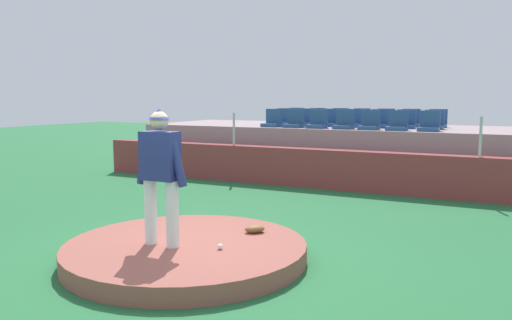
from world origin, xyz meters
TOP-DOWN VIEW (x-y plane):
  - ground_plane at (0.00, 0.00)m, footprint 60.00×60.00m
  - pitchers_mound at (0.00, 0.00)m, footprint 3.30×3.30m
  - pitcher at (-0.22, -0.24)m, footprint 0.79×0.28m
  - baseball at (0.58, -0.06)m, footprint 0.07×0.07m
  - fielding_glove at (0.61, 0.88)m, footprint 0.35×0.35m
  - brick_barrier at (0.00, 6.13)m, footprint 13.31×0.40m
  - fence_post_left at (-2.64, 6.13)m, footprint 0.06×0.06m
  - fence_post_right at (3.34, 6.13)m, footprint 0.06×0.06m
  - bleacher_platform at (0.00, 8.63)m, footprint 12.21×3.70m
  - stadium_chair_0 at (-2.07, 7.34)m, footprint 0.48×0.44m
  - stadium_chair_1 at (-1.39, 7.30)m, footprint 0.48×0.44m
  - stadium_chair_2 at (-0.72, 7.29)m, footprint 0.48×0.44m
  - stadium_chair_3 at (0.01, 7.30)m, footprint 0.48×0.44m
  - stadium_chair_4 at (0.68, 7.30)m, footprint 0.48×0.44m
  - stadium_chair_5 at (1.37, 7.28)m, footprint 0.48×0.44m
  - stadium_chair_6 at (2.13, 7.32)m, footprint 0.48×0.44m
  - stadium_chair_7 at (-2.11, 8.19)m, footprint 0.48×0.44m
  - stadium_chair_8 at (-1.41, 8.20)m, footprint 0.48×0.44m
  - stadium_chair_9 at (-0.72, 8.23)m, footprint 0.48×0.44m
  - stadium_chair_10 at (0.02, 8.19)m, footprint 0.48×0.44m
  - stadium_chair_11 at (0.73, 8.19)m, footprint 0.48×0.44m
  - stadium_chair_12 at (1.42, 8.20)m, footprint 0.48×0.44m
  - stadium_chair_13 at (2.13, 8.18)m, footprint 0.48×0.44m
  - stadium_chair_14 at (-2.11, 9.12)m, footprint 0.48×0.44m
  - stadium_chair_15 at (-1.39, 9.10)m, footprint 0.48×0.44m
  - stadium_chair_16 at (-0.68, 9.13)m, footprint 0.48×0.44m
  - stadium_chair_17 at (-0.02, 9.08)m, footprint 0.48×0.44m
  - stadium_chair_18 at (0.69, 9.09)m, footprint 0.48×0.44m
  - stadium_chair_19 at (1.39, 9.12)m, footprint 0.48×0.44m
  - stadium_chair_20 at (2.11, 9.10)m, footprint 0.48×0.44m

SIDE VIEW (x-z plane):
  - ground_plane at x=0.00m, z-range 0.00..0.00m
  - pitchers_mound at x=0.00m, z-range 0.00..0.24m
  - baseball at x=0.58m, z-range 0.24..0.31m
  - fielding_glove at x=0.61m, z-range 0.24..0.35m
  - brick_barrier at x=0.00m, z-range 0.00..0.95m
  - bleacher_platform at x=0.00m, z-range 0.00..1.40m
  - pitcher at x=-0.22m, z-range 0.39..2.21m
  - fence_post_left at x=-2.64m, z-range 0.95..1.81m
  - fence_post_right at x=3.34m, z-range 0.95..1.81m
  - stadium_chair_0 at x=-2.07m, z-range 1.30..1.80m
  - stadium_chair_1 at x=-1.39m, z-range 1.30..1.80m
  - stadium_chair_2 at x=-0.72m, z-range 1.30..1.80m
  - stadium_chair_3 at x=0.01m, z-range 1.30..1.80m
  - stadium_chair_4 at x=0.68m, z-range 1.30..1.80m
  - stadium_chair_5 at x=1.37m, z-range 1.30..1.80m
  - stadium_chair_6 at x=2.13m, z-range 1.30..1.80m
  - stadium_chair_7 at x=-2.11m, z-range 1.30..1.80m
  - stadium_chair_8 at x=-1.41m, z-range 1.30..1.80m
  - stadium_chair_9 at x=-0.72m, z-range 1.30..1.80m
  - stadium_chair_10 at x=0.02m, z-range 1.30..1.80m
  - stadium_chair_11 at x=0.73m, z-range 1.30..1.80m
  - stadium_chair_12 at x=1.42m, z-range 1.30..1.80m
  - stadium_chair_13 at x=2.13m, z-range 1.30..1.80m
  - stadium_chair_14 at x=-2.11m, z-range 1.30..1.80m
  - stadium_chair_15 at x=-1.39m, z-range 1.30..1.80m
  - stadium_chair_16 at x=-0.68m, z-range 1.30..1.80m
  - stadium_chair_17 at x=-0.02m, z-range 1.30..1.80m
  - stadium_chair_18 at x=0.69m, z-range 1.30..1.80m
  - stadium_chair_19 at x=1.39m, z-range 1.30..1.80m
  - stadium_chair_20 at x=2.11m, z-range 1.30..1.80m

